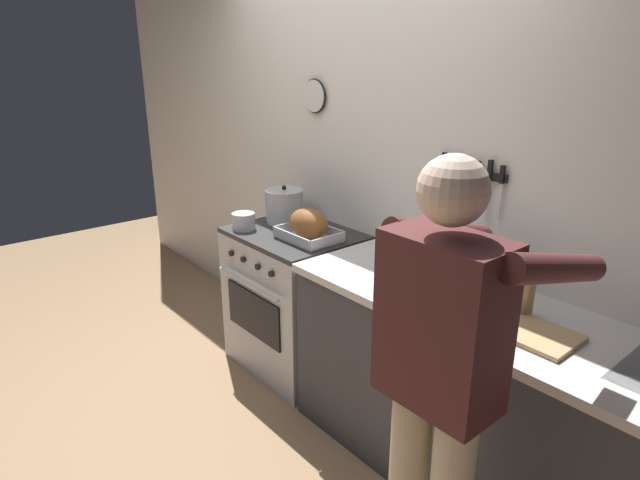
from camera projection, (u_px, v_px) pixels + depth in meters
name	position (u px, v px, depth m)	size (l,w,h in m)	color
ground_plane	(171.00, 446.00, 2.77)	(8.00, 8.00, 0.00)	#937251
wall_back	(364.00, 164.00, 3.17)	(6.00, 0.13, 2.60)	white
counter_block	(494.00, 406.00, 2.35)	(2.03, 0.65, 0.90)	#38383D
stove	(295.00, 300.00, 3.39)	(0.76, 0.67, 0.90)	#BCBCC1
person_cook	(442.00, 372.00, 1.72)	(0.51, 0.63, 1.66)	#C6B793
roasting_pan	(309.00, 226.00, 3.07)	(0.35, 0.26, 0.19)	#B7B7BC
stock_pot	(284.00, 206.00, 3.39)	(0.24, 0.24, 0.24)	#B7B7BC
saucepan	(243.00, 221.00, 3.28)	(0.14, 0.14, 0.10)	#B7B7BC
cutting_board	(528.00, 331.00, 2.06)	(0.36, 0.24, 0.02)	tan
bottle_olive_oil	(429.00, 252.00, 2.60)	(0.06, 0.06, 0.27)	#385623
bottle_vinegar	(526.00, 294.00, 2.17)	(0.07, 0.07, 0.24)	#997F4C
bottle_dish_soap	(499.00, 276.00, 2.36)	(0.08, 0.08, 0.22)	#338CCC
bottle_wine_red	(463.00, 260.00, 2.43)	(0.07, 0.07, 0.32)	#47141E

